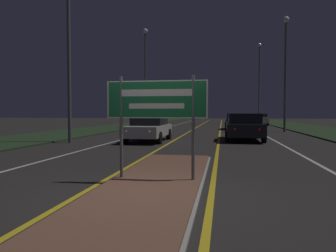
{
  "coord_description": "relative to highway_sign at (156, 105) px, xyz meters",
  "views": [
    {
      "loc": [
        1.41,
        -5.93,
        1.53
      ],
      "look_at": [
        0.0,
        2.49,
        1.18
      ],
      "focal_mm": 35.0,
      "sensor_mm": 36.0,
      "label": 1
    }
  ],
  "objects": [
    {
      "name": "highway_sign",
      "position": [
        0.0,
        0.0,
        0.0
      ],
      "size": [
        2.2,
        0.07,
        2.22
      ],
      "color": "#56565B",
      "rests_on": "median_island"
    },
    {
      "name": "streetlight_right_far",
      "position": [
        6.13,
        37.75,
        4.86
      ],
      "size": [
        0.5,
        0.5,
        10.63
      ],
      "color": "#56565B",
      "rests_on": "ground_plane"
    },
    {
      "name": "ground_plane",
      "position": [
        0.0,
        -0.98,
        -1.7
      ],
      "size": [
        160.0,
        160.0,
        0.0
      ],
      "primitive_type": "plane",
      "color": "#282623"
    },
    {
      "name": "edge_line_white_right",
      "position": [
        7.2,
        24.02,
        -1.7
      ],
      "size": [
        0.1,
        70.0,
        0.01
      ],
      "color": "silver",
      "rests_on": "ground_plane"
    },
    {
      "name": "centre_line_yellow_right",
      "position": [
        1.21,
        24.02,
        -1.7
      ],
      "size": [
        0.12,
        70.0,
        0.01
      ],
      "color": "gold",
      "rests_on": "ground_plane"
    },
    {
      "name": "car_receding_2",
      "position": [
        5.72,
        33.53,
        -0.97
      ],
      "size": [
        1.9,
        4.5,
        1.39
      ],
      "color": "silver",
      "rests_on": "ground_plane"
    },
    {
      "name": "car_receding_0",
      "position": [
        2.57,
        11.52,
        -0.93
      ],
      "size": [
        2.02,
        4.82,
        1.48
      ],
      "color": "black",
      "rests_on": "ground_plane"
    },
    {
      "name": "edge_line_white_left",
      "position": [
        -7.2,
        24.02,
        -1.7
      ],
      "size": [
        0.1,
        70.0,
        0.01
      ],
      "color": "silver",
      "rests_on": "ground_plane"
    },
    {
      "name": "median_island",
      "position": [
        0.0,
        0.0,
        -1.66
      ],
      "size": [
        2.04,
        8.02,
        0.1
      ],
      "color": "#999993",
      "rests_on": "ground_plane"
    },
    {
      "name": "verge_right",
      "position": [
        9.5,
        19.02,
        -1.66
      ],
      "size": [
        5.0,
        100.0,
        0.08
      ],
      "color": "#23381E",
      "rests_on": "ground_plane"
    },
    {
      "name": "lane_line_white_right",
      "position": [
        4.2,
        24.02,
        -1.7
      ],
      "size": [
        0.12,
        70.0,
        0.01
      ],
      "color": "silver",
      "rests_on": "ground_plane"
    },
    {
      "name": "verge_left",
      "position": [
        -9.5,
        19.02,
        -1.66
      ],
      "size": [
        5.0,
        100.0,
        0.08
      ],
      "color": "#23381E",
      "rests_on": "ground_plane"
    },
    {
      "name": "car_approaching_0",
      "position": [
        -2.48,
        10.12,
        -1.02
      ],
      "size": [
        1.92,
        4.62,
        1.28
      ],
      "color": "silver",
      "rests_on": "ground_plane"
    },
    {
      "name": "streetlight_left_near",
      "position": [
        -6.2,
        8.52,
        4.32
      ],
      "size": [
        0.56,
        0.56,
        9.0
      ],
      "color": "#56565B",
      "rests_on": "ground_plane"
    },
    {
      "name": "car_receding_1",
      "position": [
        2.63,
        23.46,
        -0.94
      ],
      "size": [
        2.01,
        4.28,
        1.45
      ],
      "color": "navy",
      "rests_on": "ground_plane"
    },
    {
      "name": "centre_line_yellow_left",
      "position": [
        -1.21,
        24.02,
        -1.7
      ],
      "size": [
        0.12,
        70.0,
        0.01
      ],
      "color": "gold",
      "rests_on": "ground_plane"
    },
    {
      "name": "lane_line_white_left",
      "position": [
        -4.2,
        24.02,
        -1.7
      ],
      "size": [
        0.12,
        70.0,
        0.01
      ],
      "color": "silver",
      "rests_on": "ground_plane"
    },
    {
      "name": "streetlight_left_far",
      "position": [
        -6.63,
        26.75,
        4.95
      ],
      "size": [
        0.55,
        0.55,
        10.3
      ],
      "color": "#56565B",
      "rests_on": "ground_plane"
    },
    {
      "name": "streetlight_right_near",
      "position": [
        6.23,
        20.01,
        3.92
      ],
      "size": [
        0.49,
        0.49,
        9.0
      ],
      "color": "#56565B",
      "rests_on": "ground_plane"
    },
    {
      "name": "car_approaching_1",
      "position": [
        -5.59,
        26.04,
        -0.92
      ],
      "size": [
        1.9,
        4.14,
        1.44
      ],
      "color": "silver",
      "rests_on": "ground_plane"
    }
  ]
}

